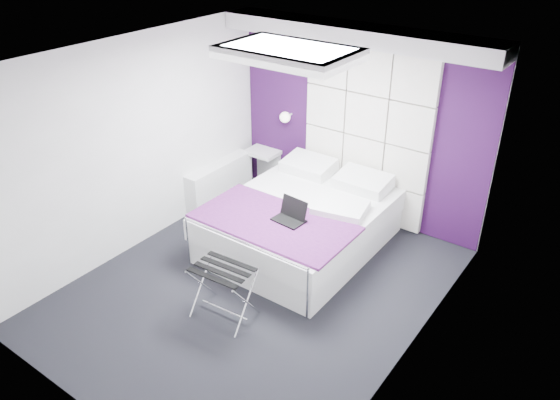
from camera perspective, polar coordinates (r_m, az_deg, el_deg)
name	(u,v)px	position (r m, az deg, el deg)	size (l,w,h in m)	color
floor	(257,287)	(6.31, -2.43, -9.08)	(4.40, 4.40, 0.00)	black
ceiling	(251,59)	(5.14, -3.04, 14.46)	(4.40, 4.40, 0.00)	white
wall_back	(358,124)	(7.30, 8.15, 7.88)	(3.60, 3.60, 0.00)	silver
wall_left	(136,146)	(6.78, -14.79, 5.52)	(4.40, 4.40, 0.00)	silver
wall_right	(419,242)	(4.84, 14.34, -4.31)	(4.40, 4.40, 0.00)	silver
accent_wall	(358,124)	(7.29, 8.11, 7.86)	(3.58, 0.02, 2.58)	#2E0D39
soffit	(355,34)	(6.75, 7.81, 16.83)	(3.58, 0.50, 0.20)	white
headboard	(365,137)	(7.24, 8.90, 6.52)	(1.80, 0.08, 2.30)	silver
skylight	(289,52)	(5.62, 0.93, 15.20)	(1.36, 0.86, 0.12)	white
wall_lamp	(287,116)	(7.73, 0.70, 8.73)	(0.15, 0.15, 0.15)	white
radiator	(220,183)	(7.92, -6.32, 1.81)	(0.22, 1.20, 0.60)	white
bed	(301,222)	(6.85, 2.21, -2.34)	(1.86, 2.25, 0.78)	white
nightstand	(263,152)	(8.16, -1.79, 5.03)	(0.48, 0.37, 0.05)	white
luggage_rack	(224,292)	(5.77, -5.91, -9.57)	(0.61, 0.45, 0.60)	silver
laptop	(291,215)	(6.28, 1.17, -1.55)	(0.36, 0.26, 0.26)	black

